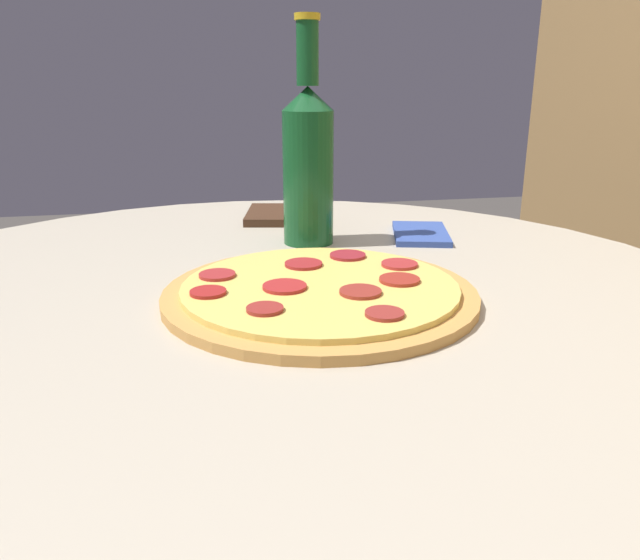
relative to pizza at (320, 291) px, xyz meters
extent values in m
cylinder|color=#B2A893|center=(-0.04, -0.05, -0.02)|extent=(1.00, 1.00, 0.02)
cylinder|color=#C68E47|center=(0.00, 0.00, 0.00)|extent=(0.31, 0.31, 0.01)
cylinder|color=#EACC60|center=(0.00, 0.00, 0.01)|extent=(0.28, 0.28, 0.01)
cylinder|color=maroon|center=(0.01, -0.11, 0.01)|extent=(0.03, 0.03, 0.00)
cylinder|color=maroon|center=(0.06, -0.06, 0.01)|extent=(0.03, 0.03, 0.00)
cylinder|color=#A72525|center=(0.01, -0.04, 0.01)|extent=(0.04, 0.04, 0.00)
cylinder|color=#A52A2A|center=(-0.04, 0.10, 0.01)|extent=(0.04, 0.04, 0.00)
cylinder|color=maroon|center=(0.04, 0.03, 0.01)|extent=(0.04, 0.04, 0.00)
cylinder|color=maroon|center=(-0.09, 0.05, 0.01)|extent=(0.04, 0.04, 0.00)
cylinder|color=maroon|center=(-0.07, -0.01, 0.01)|extent=(0.04, 0.04, 0.00)
cylinder|color=maroon|center=(0.10, 0.04, 0.01)|extent=(0.03, 0.03, 0.00)
cylinder|color=maroon|center=(0.01, 0.08, 0.01)|extent=(0.04, 0.04, 0.00)
cylinder|color=#A02829|center=(-0.04, -0.10, 0.01)|extent=(0.04, 0.04, 0.00)
cylinder|color=#144C23|center=(-0.22, 0.03, 0.08)|extent=(0.07, 0.07, 0.17)
cone|color=#144C23|center=(-0.22, 0.03, 0.18)|extent=(0.07, 0.07, 0.03)
cylinder|color=#144C23|center=(-0.22, 0.03, 0.23)|extent=(0.03, 0.03, 0.08)
cylinder|color=gold|center=(-0.22, 0.03, 0.27)|extent=(0.03, 0.03, 0.01)
cube|color=#422819|center=(-0.38, 0.02, 0.00)|extent=(0.15, 0.15, 0.01)
cylinder|color=#422819|center=(-0.50, 0.05, 0.00)|extent=(0.12, 0.05, 0.02)
cube|color=#334C99|center=(-0.22, 0.19, 0.00)|extent=(0.14, 0.10, 0.01)
camera|label=1|loc=(0.58, -0.12, 0.21)|focal=35.00mm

